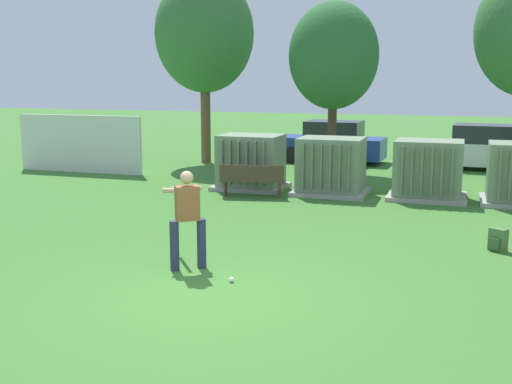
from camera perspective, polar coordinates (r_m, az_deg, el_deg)
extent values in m
plane|color=#3D752D|center=(9.89, -4.51, -9.32)|extent=(96.00, 96.00, 0.00)
cube|color=silver|center=(23.05, -15.62, 4.21)|extent=(4.80, 0.12, 2.00)
cube|color=#9E9B93|center=(19.05, -0.45, 0.50)|extent=(2.10, 1.70, 0.12)
cube|color=gray|center=(18.93, -0.45, 2.92)|extent=(1.80, 1.40, 1.50)
cube|color=#63755B|center=(18.43, -3.08, 2.70)|extent=(0.06, 0.12, 1.27)
cube|color=#63755B|center=(18.34, -2.34, 2.67)|extent=(0.06, 0.12, 1.27)
cube|color=#63755B|center=(18.26, -1.58, 2.64)|extent=(0.06, 0.12, 1.27)
cube|color=#63755B|center=(18.17, -0.83, 2.61)|extent=(0.06, 0.12, 1.27)
cube|color=#63755B|center=(18.09, -0.06, 2.57)|extent=(0.06, 0.12, 1.27)
cube|color=#63755B|center=(18.02, 0.71, 2.54)|extent=(0.06, 0.12, 1.27)
cube|color=#9E9B93|center=(18.28, 6.74, 0.01)|extent=(2.10, 1.70, 0.12)
cube|color=gray|center=(18.15, 6.80, 2.53)|extent=(1.80, 1.40, 1.50)
cube|color=#63755B|center=(17.55, 4.27, 2.30)|extent=(0.06, 0.12, 1.27)
cube|color=#63755B|center=(17.50, 5.08, 2.26)|extent=(0.06, 0.12, 1.27)
cube|color=#63755B|center=(17.44, 5.90, 2.22)|extent=(0.06, 0.12, 1.27)
cube|color=#63755B|center=(17.39, 6.72, 2.18)|extent=(0.06, 0.12, 1.27)
cube|color=#63755B|center=(17.34, 7.54, 2.14)|extent=(0.06, 0.12, 1.27)
cube|color=#63755B|center=(17.30, 8.37, 2.10)|extent=(0.06, 0.12, 1.27)
cube|color=#9E9B93|center=(18.08, 15.16, -0.40)|extent=(2.10, 1.70, 0.12)
cube|color=gray|center=(17.95, 15.28, 2.14)|extent=(1.80, 1.40, 1.50)
cube|color=#63755B|center=(17.24, 13.03, 1.92)|extent=(0.06, 0.12, 1.27)
cube|color=#63755B|center=(17.22, 13.88, 1.87)|extent=(0.06, 0.12, 1.27)
cube|color=#63755B|center=(17.21, 14.72, 1.83)|extent=(0.06, 0.12, 1.27)
cube|color=#63755B|center=(17.20, 15.57, 1.78)|extent=(0.06, 0.12, 1.27)
cube|color=#63755B|center=(17.19, 16.42, 1.73)|extent=(0.06, 0.12, 1.27)
cube|color=#63755B|center=(17.18, 17.27, 1.69)|extent=(0.06, 0.12, 1.27)
cube|color=#63755B|center=(17.19, 21.11, 1.46)|extent=(0.06, 0.12, 1.27)
cube|color=#63755B|center=(17.20, 21.96, 1.41)|extent=(0.06, 0.12, 1.27)
cube|color=#4C3828|center=(17.71, -0.33, 1.03)|extent=(1.84, 0.75, 0.05)
cube|color=#4C3828|center=(17.50, -0.40, 1.73)|extent=(1.77, 0.40, 0.44)
cylinder|color=#4C3828|center=(17.99, -2.70, 0.40)|extent=(0.06, 0.06, 0.42)
cylinder|color=#4C3828|center=(17.82, 2.17, 0.30)|extent=(0.06, 0.06, 0.42)
cylinder|color=#4C3828|center=(17.72, -2.84, 0.24)|extent=(0.06, 0.06, 0.42)
cylinder|color=#4C3828|center=(17.54, 2.10, 0.14)|extent=(0.06, 0.06, 0.42)
cylinder|color=#282D4C|center=(11.07, -7.36, -4.83)|extent=(0.16, 0.16, 0.88)
cylinder|color=#282D4C|center=(11.16, -4.93, -4.66)|extent=(0.16, 0.16, 0.88)
cube|color=brown|center=(10.95, -6.22, -1.00)|extent=(0.46, 0.43, 0.60)
sphere|color=tan|center=(10.87, -6.26, 1.30)|extent=(0.23, 0.23, 0.23)
cylinder|color=tan|center=(11.26, -7.07, 0.13)|extent=(0.54, 0.24, 0.09)
cylinder|color=tan|center=(11.29, -6.17, 0.18)|extent=(0.38, 0.50, 0.09)
cylinder|color=#B2B2B7|center=(11.95, -7.25, 0.36)|extent=(0.55, 0.72, 0.21)
sphere|color=#B2B2B7|center=(11.52, -6.87, 0.37)|extent=(0.08, 0.08, 0.08)
sphere|color=white|center=(10.47, -2.23, -7.90)|extent=(0.09, 0.09, 0.09)
cube|color=#4C723F|center=(13.13, 21.00, -4.02)|extent=(0.38, 0.34, 0.44)
cube|color=#3D5B33|center=(13.03, 20.68, -4.40)|extent=(0.22, 0.17, 0.22)
cylinder|color=brown|center=(24.72, -4.56, 6.16)|extent=(0.37, 0.37, 3.04)
ellipsoid|color=#387038|center=(24.71, -4.67, 14.08)|extent=(3.75, 3.75, 4.45)
cylinder|color=#4C3828|center=(22.20, 6.86, 4.92)|extent=(0.31, 0.31, 2.48)
ellipsoid|color=#2D6633|center=(22.11, 7.01, 12.12)|extent=(3.06, 3.06, 3.63)
cube|color=navy|center=(25.06, 6.69, 4.02)|extent=(4.27, 1.89, 0.80)
cube|color=#262B33|center=(24.96, 7.06, 5.65)|extent=(2.17, 1.66, 0.64)
cylinder|color=black|center=(24.63, 3.25, 3.35)|extent=(0.65, 0.25, 0.64)
cylinder|color=black|center=(26.24, 4.37, 3.77)|extent=(0.65, 0.25, 0.64)
cylinder|color=black|center=(23.98, 9.21, 3.05)|extent=(0.65, 0.25, 0.64)
cylinder|color=black|center=(25.64, 9.97, 3.49)|extent=(0.65, 0.25, 0.64)
cube|color=silver|center=(24.36, 19.44, 3.32)|extent=(4.30, 1.97, 0.80)
cube|color=#262B33|center=(24.29, 19.90, 4.98)|extent=(2.20, 1.69, 0.64)
cylinder|color=black|center=(23.64, 16.16, 2.66)|extent=(0.65, 0.26, 0.64)
cylinder|color=black|center=(25.32, 16.55, 3.13)|extent=(0.65, 0.26, 0.64)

